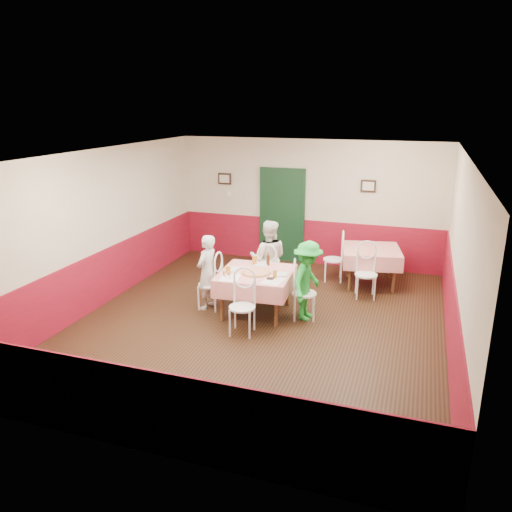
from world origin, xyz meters
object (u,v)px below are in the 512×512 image
(chair_far, at_px, (268,273))
(chair_second_b, at_px, (366,275))
(chair_right, at_px, (304,294))
(beer_bottle, at_px, (268,259))
(pizza, at_px, (256,272))
(diner_right, at_px, (308,281))
(second_table, at_px, (370,267))
(glass_c, at_px, (255,260))
(diner_left, at_px, (207,272))
(chair_left, at_px, (210,284))
(wallet, at_px, (270,278))
(chair_second_a, at_px, (333,260))
(main_table, at_px, (256,293))
(diner_far, at_px, (268,258))
(glass_b, at_px, (275,274))
(chair_near, at_px, (242,307))
(glass_a, at_px, (228,271))

(chair_far, relative_size, chair_second_b, 1.00)
(chair_right, height_order, beer_bottle, beer_bottle)
(pizza, height_order, diner_right, diner_right)
(second_table, xyz_separation_m, chair_right, (-0.88, -2.06, 0.08))
(chair_right, relative_size, chair_second_b, 1.00)
(chair_right, bearing_deg, glass_c, 55.19)
(diner_left, distance_m, diner_right, 1.80)
(chair_left, height_order, wallet, chair_left)
(chair_second_a, bearing_deg, pizza, -34.96)
(chair_right, height_order, diner_right, diner_right)
(chair_second_b, bearing_deg, wallet, -141.64)
(main_table, height_order, diner_left, diner_left)
(main_table, height_order, chair_left, chair_left)
(wallet, bearing_deg, main_table, 138.50)
(chair_second_a, xyz_separation_m, diner_far, (-1.04, -1.21, 0.28))
(chair_right, xyz_separation_m, beer_bottle, (-0.77, 0.38, 0.42))
(chair_second_b, xyz_separation_m, pizza, (-1.71, -1.41, 0.33))
(glass_b, bearing_deg, beer_bottle, 116.87)
(chair_near, distance_m, wallet, 0.73)
(main_table, height_order, second_table, same)
(main_table, relative_size, diner_right, 0.89)
(main_table, bearing_deg, diner_left, -176.52)
(chair_left, height_order, glass_b, chair_left)
(chair_left, xyz_separation_m, wallet, (1.19, -0.21, 0.32))
(chair_right, distance_m, diner_right, 0.24)
(pizza, bearing_deg, beer_bottle, 82.65)
(glass_b, height_order, diner_far, diner_far)
(chair_second_a, height_order, wallet, chair_second_a)
(main_table, relative_size, glass_a, 8.22)
(glass_a, height_order, wallet, glass_a)
(wallet, bearing_deg, glass_c, 123.24)
(glass_a, bearing_deg, chair_second_b, 37.62)
(wallet, bearing_deg, chair_left, 166.38)
(main_table, height_order, chair_right, chair_right)
(chair_second_a, bearing_deg, diner_far, -51.53)
(glass_a, xyz_separation_m, wallet, (0.74, 0.02, -0.06))
(chair_far, bearing_deg, chair_near, 81.29)
(chair_right, height_order, chair_second_a, same)
(chair_second_a, relative_size, pizza, 1.88)
(chair_left, height_order, chair_right, same)
(glass_b, relative_size, diner_right, 0.09)
(wallet, relative_size, diner_right, 0.08)
(second_table, height_order, diner_left, diner_left)
(chair_far, distance_m, diner_right, 1.26)
(chair_second_b, distance_m, beer_bottle, 1.94)
(chair_second_b, bearing_deg, chair_left, -162.29)
(chair_far, height_order, pizza, chair_far)
(chair_far, distance_m, diner_far, 0.29)
(glass_a, bearing_deg, chair_left, 152.47)
(chair_left, relative_size, pizza, 1.88)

